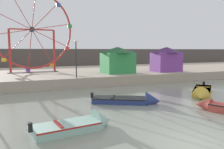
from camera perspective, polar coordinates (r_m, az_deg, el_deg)
name	(u,v)px	position (r m, az deg, el deg)	size (l,w,h in m)	color
ground_plane	(197,145)	(10.83, 20.93, -16.49)	(240.00, 240.00, 0.00)	gray
quay_promenade	(72,74)	(33.34, -10.28, 0.01)	(110.00, 18.49, 1.11)	tan
distant_town_skyline	(53,59)	(52.32, -14.85, 3.93)	(140.00, 3.00, 4.40)	#564C47
motorboat_mustard_yellow	(202,92)	(22.05, 21.95, -4.27)	(5.36, 5.08, 1.41)	gold
motorboat_navy_blue	(133,100)	(17.56, 5.42, -6.55)	(5.30, 3.84, 1.43)	navy
motorboat_seafoam	(82,124)	(12.07, -7.66, -12.52)	(4.47, 2.05, 1.42)	#93BCAD
ferris_wheel_red_frame	(32,31)	(32.14, -19.78, 10.40)	(10.69, 1.20, 11.02)	red
carnival_booth_purple_stall	(166,59)	(32.46, 13.71, 3.92)	(4.32, 2.96, 3.45)	purple
carnival_booth_green_kiosk	(118,59)	(29.55, 1.43, 3.88)	(4.23, 3.76, 3.43)	#33934C
promenade_lamp_near	(76,54)	(24.28, -9.18, 5.31)	(0.32, 0.32, 4.06)	#2D2D33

